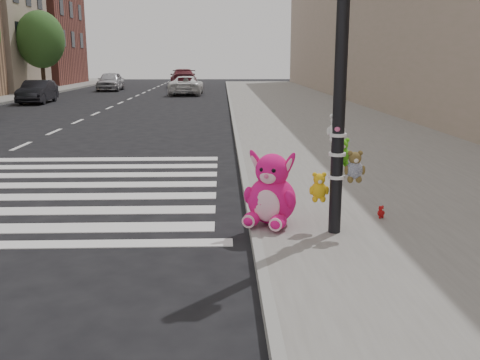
{
  "coord_description": "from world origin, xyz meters",
  "views": [
    {
      "loc": [
        1.12,
        -4.93,
        2.39
      ],
      "look_at": [
        1.36,
        2.27,
        0.75
      ],
      "focal_mm": 40.0,
      "sensor_mm": 36.0,
      "label": 1
    }
  ],
  "objects_px": {
    "pink_bunny": "(271,194)",
    "car_dark_far": "(37,92)",
    "red_teddy": "(381,212)",
    "car_white_near": "(186,85)",
    "signal_pole": "(340,109)"
  },
  "relations": [
    {
      "from": "car_dark_far",
      "to": "signal_pole",
      "type": "bearing_deg",
      "value": -65.63
    },
    {
      "from": "pink_bunny",
      "to": "signal_pole",
      "type": "bearing_deg",
      "value": 0.1
    },
    {
      "from": "pink_bunny",
      "to": "car_white_near",
      "type": "height_order",
      "value": "car_white_near"
    },
    {
      "from": "red_teddy",
      "to": "car_white_near",
      "type": "distance_m",
      "value": 29.69
    },
    {
      "from": "car_dark_far",
      "to": "car_white_near",
      "type": "xyz_separation_m",
      "value": [
        7.7,
        6.74,
        0.01
      ]
    },
    {
      "from": "signal_pole",
      "to": "red_teddy",
      "type": "height_order",
      "value": "signal_pole"
    },
    {
      "from": "signal_pole",
      "to": "car_dark_far",
      "type": "relative_size",
      "value": 1.06
    },
    {
      "from": "pink_bunny",
      "to": "car_white_near",
      "type": "xyz_separation_m",
      "value": [
        -3.07,
        29.54,
        0.06
      ]
    },
    {
      "from": "red_teddy",
      "to": "car_white_near",
      "type": "height_order",
      "value": "car_white_near"
    },
    {
      "from": "pink_bunny",
      "to": "car_dark_far",
      "type": "xyz_separation_m",
      "value": [
        -10.77,
        22.8,
        0.05
      ]
    },
    {
      "from": "red_teddy",
      "to": "pink_bunny",
      "type": "bearing_deg",
      "value": 160.06
    },
    {
      "from": "signal_pole",
      "to": "car_white_near",
      "type": "distance_m",
      "value": 30.17
    },
    {
      "from": "pink_bunny",
      "to": "red_teddy",
      "type": "bearing_deg",
      "value": 31.41
    },
    {
      "from": "signal_pole",
      "to": "pink_bunny",
      "type": "bearing_deg",
      "value": 156.8
    },
    {
      "from": "car_dark_far",
      "to": "car_white_near",
      "type": "relative_size",
      "value": 0.83
    }
  ]
}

